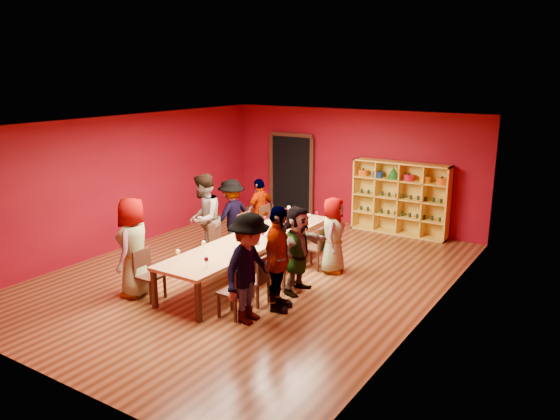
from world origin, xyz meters
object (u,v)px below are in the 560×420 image
(chair_person_left_4, at_px, (269,222))
(wine_bottle, at_px, (298,218))
(chair_person_left_0, at_px, (147,272))
(chair_person_right_3, at_px, (318,245))
(chair_person_right_2, at_px, (285,263))
(person_left_2, at_px, (204,219))
(spittoon_bowl, at_px, (253,241))
(person_right_1, at_px, (278,259))
(chair_person_left_2, at_px, (219,242))
(tasting_table, at_px, (252,241))
(person_right_2, at_px, (297,250))
(person_right_0, at_px, (249,268))
(chair_person_left_3, at_px, (247,231))
(chair_person_right_1, at_px, (259,277))
(person_left_0, at_px, (134,247))
(person_right_3, at_px, (333,235))
(person_left_4, at_px, (260,210))
(shelving_unit, at_px, (401,195))
(chair_person_right_0, at_px, (237,289))
(person_left_3, at_px, (232,215))

(chair_person_left_4, relative_size, wine_bottle, 2.61)
(chair_person_left_0, relative_size, chair_person_right_3, 1.00)
(wine_bottle, bearing_deg, chair_person_right_2, -66.36)
(chair_person_left_0, bearing_deg, chair_person_right_3, 58.44)
(person_left_2, height_order, spittoon_bowl, person_left_2)
(person_right_1, bearing_deg, chair_person_left_4, 21.42)
(chair_person_left_0, xyz_separation_m, chair_person_left_2, (0.00, 2.01, 0.00))
(tasting_table, distance_m, spittoon_bowl, 0.33)
(person_right_2, distance_m, chair_person_right_3, 1.33)
(chair_person_right_3, bearing_deg, person_right_0, -84.71)
(person_left_2, relative_size, chair_person_left_3, 2.13)
(chair_person_left_4, bearing_deg, chair_person_left_2, -90.00)
(chair_person_right_1, relative_size, person_right_2, 0.55)
(person_left_0, distance_m, chair_person_right_2, 2.74)
(chair_person_left_0, height_order, person_left_0, person_left_0)
(chair_person_left_3, bearing_deg, chair_person_left_2, -90.00)
(chair_person_left_4, distance_m, person_right_3, 2.35)
(person_left_0, bearing_deg, chair_person_left_3, 152.24)
(person_left_4, relative_size, person_right_1, 0.83)
(chair_person_left_0, distance_m, person_left_2, 2.10)
(chair_person_right_3, height_order, person_right_3, person_right_3)
(chair_person_right_3, bearing_deg, chair_person_left_3, 178.83)
(tasting_table, distance_m, chair_person_left_3, 1.42)
(spittoon_bowl, bearing_deg, person_left_4, 121.83)
(chair_person_left_0, distance_m, chair_person_left_3, 3.00)
(tasting_table, bearing_deg, person_left_0, -121.91)
(chair_person_left_2, distance_m, chair_person_right_3, 2.05)
(person_right_1, bearing_deg, person_left_4, 24.32)
(person_right_0, bearing_deg, person_left_2, 51.75)
(tasting_table, distance_m, person_right_0, 2.07)
(person_left_2, bearing_deg, person_left_4, 152.61)
(shelving_unit, bearing_deg, person_left_4, -136.99)
(person_right_2, relative_size, wine_bottle, 4.75)
(chair_person_left_3, relative_size, person_right_3, 0.58)
(person_left_2, height_order, wine_bottle, person_left_2)
(chair_person_left_2, height_order, person_right_2, person_right_2)
(chair_person_left_0, bearing_deg, chair_person_left_4, 90.00)
(chair_person_left_3, bearing_deg, person_left_0, -95.55)
(chair_person_left_4, xyz_separation_m, chair_person_right_0, (1.82, -3.63, 0.00))
(shelving_unit, bearing_deg, chair_person_left_4, -134.12)
(person_right_1, height_order, chair_person_right_3, person_right_1)
(person_left_0, bearing_deg, shelving_unit, 135.21)
(person_left_0, distance_m, chair_person_left_4, 3.90)
(chair_person_left_0, xyz_separation_m, person_right_3, (2.15, 2.96, 0.27))
(chair_person_left_0, bearing_deg, wine_bottle, 71.86)
(tasting_table, xyz_separation_m, chair_person_left_2, (-0.91, 0.09, -0.20))
(tasting_table, distance_m, person_left_2, 1.32)
(chair_person_right_1, bearing_deg, wine_bottle, 106.19)
(person_left_3, bearing_deg, person_right_3, 98.00)
(chair_person_right_1, bearing_deg, person_right_1, 0.00)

